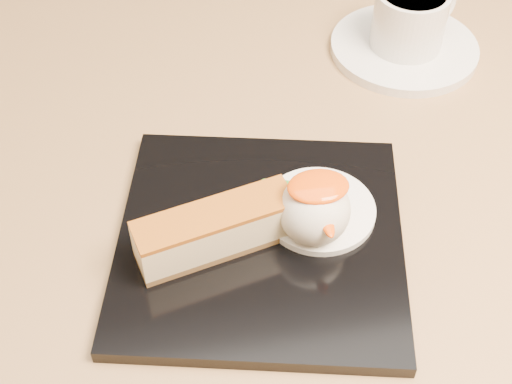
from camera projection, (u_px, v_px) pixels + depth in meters
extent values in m
cube|color=brown|center=(267.00, 217.00, 0.61)|extent=(0.80, 0.80, 0.04)
cube|color=black|center=(260.00, 240.00, 0.56)|extent=(0.26, 0.26, 0.01)
cube|color=brown|center=(217.00, 244.00, 0.54)|extent=(0.13, 0.06, 0.01)
cube|color=#FFE6A6|center=(216.00, 229.00, 0.53)|extent=(0.13, 0.06, 0.03)
cube|color=#934E10|center=(215.00, 214.00, 0.52)|extent=(0.13, 0.06, 0.00)
cylinder|color=white|center=(319.00, 210.00, 0.57)|extent=(0.09, 0.09, 0.01)
sphere|color=white|center=(314.00, 210.00, 0.53)|extent=(0.05, 0.05, 0.05)
ellipsoid|color=#FF5208|center=(318.00, 187.00, 0.52)|extent=(0.05, 0.04, 0.01)
ellipsoid|color=#32862B|center=(277.00, 193.00, 0.57)|extent=(0.02, 0.02, 0.00)
ellipsoid|color=#32862B|center=(289.00, 185.00, 0.58)|extent=(0.02, 0.02, 0.00)
ellipsoid|color=#32862B|center=(264.00, 186.00, 0.58)|extent=(0.01, 0.02, 0.00)
cylinder|color=white|center=(404.00, 48.00, 0.73)|extent=(0.15, 0.15, 0.01)
cylinder|color=white|center=(409.00, 19.00, 0.70)|extent=(0.07, 0.07, 0.06)
torus|color=white|center=(440.00, 7.00, 0.72)|extent=(0.04, 0.02, 0.04)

